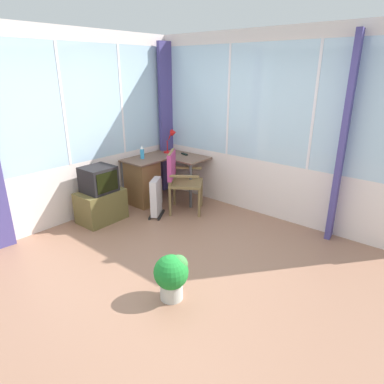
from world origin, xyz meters
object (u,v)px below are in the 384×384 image
tv_remote (184,154)px  tv_on_stand (100,197)px  desk_lamp (172,137)px  desk (145,180)px  space_heater (156,197)px  potted_plant (172,274)px  spray_bottle (142,152)px  wooden_armchair (178,174)px

tv_remote → tv_on_stand: tv_on_stand is taller
desk_lamp → tv_on_stand: size_ratio=0.49×
desk → tv_on_stand: size_ratio=1.37×
space_heater → potted_plant: 2.00m
spray_bottle → space_heater: spray_bottle is taller
desk_lamp → potted_plant: (-2.17, -2.04, -0.74)m
tv_remote → wooden_armchair: (-0.55, -0.35, -0.15)m
tv_on_stand → potted_plant: tv_on_stand is taller
desk → potted_plant: size_ratio=2.43×
desk → desk_lamp: size_ratio=2.77×
tv_on_stand → space_heater: (0.66, -0.48, -0.07)m
potted_plant → tv_remote: bearing=39.2°
tv_remote → desk_lamp: bearing=105.0°
tv_on_stand → wooden_armchair: bearing=-31.2°
spray_bottle → tv_on_stand: 1.04m
tv_remote → potted_plant: tv_remote is taller
potted_plant → spray_bottle: bearing=54.0°
wooden_armchair → potted_plant: wooden_armchair is taller
desk_lamp → space_heater: bearing=-150.7°
wooden_armchair → space_heater: size_ratio=1.63×
tv_remote → potted_plant: size_ratio=0.33×
tv_on_stand → space_heater: size_ratio=1.40×
desk_lamp → space_heater: desk_lamp is taller
tv_on_stand → spray_bottle: bearing=5.6°
desk_lamp → space_heater: size_ratio=0.69×
desk_lamp → tv_remote: desk_lamp is taller
spray_bottle → potted_plant: size_ratio=0.47×
desk → tv_remote: bearing=-23.0°
spray_bottle → potted_plant: spray_bottle is taller
tv_remote → spray_bottle: size_ratio=0.69×
space_heater → potted_plant: bearing=-129.7°
spray_bottle → wooden_armchair: (0.08, -0.69, -0.25)m
spray_bottle → space_heater: 0.83m
desk_lamp → spray_bottle: size_ratio=1.86×
tv_on_stand → potted_plant: size_ratio=1.77×
desk → wooden_armchair: bearing=-80.1°
tv_on_stand → tv_remote: bearing=-9.4°
spray_bottle → wooden_armchair: bearing=-83.0°
space_heater → tv_remote: bearing=14.0°
desk → spray_bottle: 0.45m
desk → space_heater: desk is taller
desk → wooden_armchair: size_ratio=1.18×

